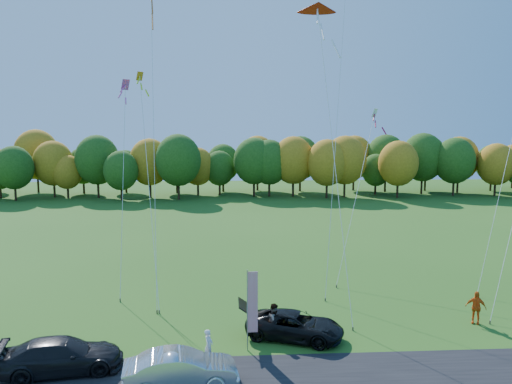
{
  "coord_description": "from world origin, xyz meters",
  "views": [
    {
      "loc": [
        -1.79,
        -23.62,
        10.77
      ],
      "look_at": [
        0.0,
        6.0,
        7.0
      ],
      "focal_mm": 35.0,
      "sensor_mm": 36.0,
      "label": 1
    }
  ],
  "objects": [
    {
      "name": "person_east",
      "position": [
        12.01,
        2.23,
        0.92
      ],
      "size": [
        1.16,
        0.93,
        1.84
      ],
      "primitive_type": "imported",
      "rotation": [
        0.0,
        0.0,
        -0.52
      ],
      "color": "#DB5A14",
      "rests_on": "ground"
    },
    {
      "name": "ground",
      "position": [
        0.0,
        0.0,
        0.0
      ],
      "size": [
        160.0,
        160.0,
        0.0
      ],
      "primitive_type": "plane",
      "color": "#245115"
    },
    {
      "name": "black_suv",
      "position": [
        1.71,
        0.84,
        0.69
      ],
      "size": [
        5.49,
        3.93,
        1.39
      ],
      "primitive_type": "imported",
      "rotation": [
        0.0,
        0.0,
        1.21
      ],
      "color": "black",
      "rests_on": "ground"
    },
    {
      "name": "feather_flag",
      "position": [
        -0.61,
        -0.39,
        2.47
      ],
      "size": [
        0.54,
        0.1,
        4.05
      ],
      "color": "#999999",
      "rests_on": "ground"
    },
    {
      "name": "kite_delta_blue",
      "position": [
        -6.58,
        10.11,
        11.63
      ],
      "size": [
        3.02,
        11.07,
        22.98
      ],
      "color": "#4C3F33",
      "rests_on": "ground"
    },
    {
      "name": "kite_diamond_white",
      "position": [
        7.9,
        12.46,
        6.12
      ],
      "size": [
        5.06,
        7.7,
        12.73
      ],
      "color": "#4C3F33",
      "rests_on": "ground"
    },
    {
      "name": "person_tailgate_b",
      "position": [
        0.65,
        0.81,
        0.95
      ],
      "size": [
        1.09,
        1.16,
        1.89
      ],
      "primitive_type": "imported",
      "rotation": [
        0.0,
        0.0,
        1.02
      ],
      "color": "gray",
      "rests_on": "ground"
    },
    {
      "name": "kite_diamond_blue_low",
      "position": [
        15.05,
        4.45,
        4.53
      ],
      "size": [
        5.04,
        5.28,
        9.47
      ],
      "color": "#4C3F33",
      "rests_on": "ground"
    },
    {
      "name": "tree_line",
      "position": [
        0.0,
        55.0,
        0.0
      ],
      "size": [
        116.0,
        12.0,
        10.0
      ],
      "primitive_type": null,
      "color": "#1E4711",
      "rests_on": "ground"
    },
    {
      "name": "kite_parafoil_rainbow",
      "position": [
        17.93,
        10.15,
        8.83
      ],
      "size": [
        8.66,
        7.78,
        17.97
      ],
      "color": "#4C3F33",
      "rests_on": "ground"
    },
    {
      "name": "silver_sedan",
      "position": [
        -3.73,
        -3.78,
        0.78
      ],
      "size": [
        4.92,
        2.24,
        1.56
      ],
      "primitive_type": "imported",
      "rotation": [
        0.0,
        0.0,
        1.7
      ],
      "color": "silver",
      "rests_on": "ground"
    },
    {
      "name": "kite_diamond_pink",
      "position": [
        -8.72,
        10.21,
        7.32
      ],
      "size": [
        1.26,
        6.84,
        14.66
      ],
      "color": "#4C3F33",
      "rests_on": "ground"
    },
    {
      "name": "kite_diamond_yellow",
      "position": [
        -6.74,
        8.4,
        7.32
      ],
      "size": [
        2.49,
        7.73,
        14.99
      ],
      "color": "#4C3F33",
      "rests_on": "ground"
    },
    {
      "name": "kite_parafoil_orange",
      "position": [
        6.16,
        11.69,
        12.27
      ],
      "size": [
        5.45,
        11.38,
        24.87
      ],
      "color": "#4C3F33",
      "rests_on": "ground"
    },
    {
      "name": "person_tailgate_a",
      "position": [
        -2.66,
        -1.53,
        0.78
      ],
      "size": [
        0.51,
        0.65,
        1.57
      ],
      "primitive_type": "imported",
      "rotation": [
        0.0,
        0.0,
        1.32
      ],
      "color": "silver",
      "rests_on": "ground"
    },
    {
      "name": "dark_truck_a",
      "position": [
        -9.13,
        -2.09,
        0.76
      ],
      "size": [
        5.56,
        3.02,
        1.53
      ],
      "primitive_type": "imported",
      "rotation": [
        0.0,
        0.0,
        1.74
      ],
      "color": "black",
      "rests_on": "ground"
    },
    {
      "name": "kite_delta_red",
      "position": [
        4.51,
        5.93,
        10.56
      ],
      "size": [
        2.6,
        8.78,
        19.96
      ],
      "color": "#4C3F33",
      "rests_on": "ground"
    }
  ]
}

